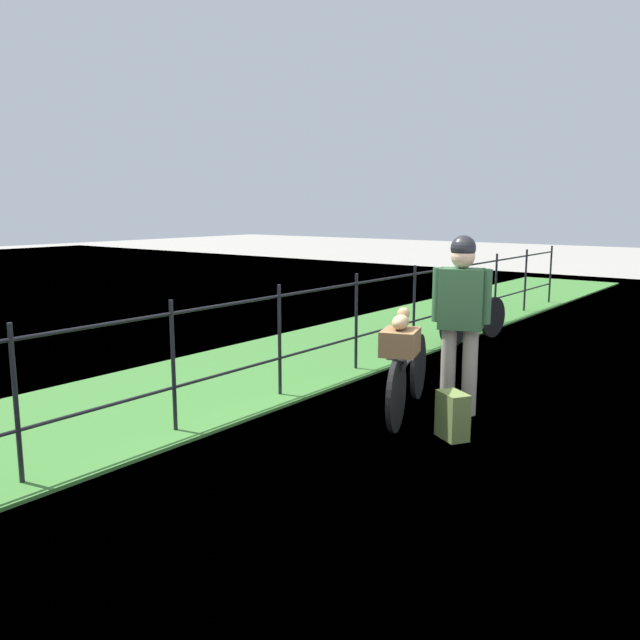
{
  "coord_description": "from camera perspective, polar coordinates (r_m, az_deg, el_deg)",
  "views": [
    {
      "loc": [
        -4.26,
        -2.32,
        1.94
      ],
      "look_at": [
        0.51,
        1.33,
        0.9
      ],
      "focal_mm": 36.89,
      "sensor_mm": 36.0,
      "label": 1
    }
  ],
  "objects": [
    {
      "name": "ground_plane",
      "position": [
        5.23,
        8.41,
        -12.07
      ],
      "size": [
        60.0,
        60.0,
        0.0
      ],
      "primitive_type": "plane",
      "color": "gray"
    },
    {
      "name": "grass_strip",
      "position": [
        7.01,
        -12.96,
        -6.36
      ],
      "size": [
        27.0,
        2.4,
        0.03
      ],
      "primitive_type": "cube",
      "color": "#38702D",
      "rests_on": "ground"
    },
    {
      "name": "iron_fence",
      "position": [
        6.19,
        -7.73,
        -2.13
      ],
      "size": [
        18.04,
        0.04,
        1.17
      ],
      "color": "black",
      "rests_on": "ground"
    },
    {
      "name": "bicycle_main",
      "position": [
        6.25,
        7.63,
        -4.99
      ],
      "size": [
        1.66,
        0.6,
        0.66
      ],
      "color": "black",
      "rests_on": "ground"
    },
    {
      "name": "wooden_crate",
      "position": [
        5.77,
        6.96,
        -1.9
      ],
      "size": [
        0.47,
        0.41,
        0.22
      ],
      "primitive_type": "cube",
      "rotation": [
        0.0,
        0.0,
        0.33
      ],
      "color": "brown",
      "rests_on": "bicycle_main"
    },
    {
      "name": "terrier_dog",
      "position": [
        5.76,
        7.05,
        -0.03
      ],
      "size": [
        0.32,
        0.22,
        0.18
      ],
      "color": "tan",
      "rests_on": "wooden_crate"
    },
    {
      "name": "cyclist_person",
      "position": [
        6.22,
        12.14,
        0.94
      ],
      "size": [
        0.38,
        0.52,
        1.68
      ],
      "color": "gray",
      "rests_on": "ground"
    },
    {
      "name": "backpack_on_paving",
      "position": [
        5.71,
        11.43,
        -8.13
      ],
      "size": [
        0.3,
        0.33,
        0.4
      ],
      "primitive_type": "cube",
      "rotation": [
        0.0,
        0.0,
        4.16
      ],
      "color": "olive",
      "rests_on": "ground"
    },
    {
      "name": "bicycle_parked",
      "position": [
        9.73,
        13.15,
        0.01
      ],
      "size": [
        1.61,
        0.31,
        0.61
      ],
      "color": "black",
      "rests_on": "ground"
    }
  ]
}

